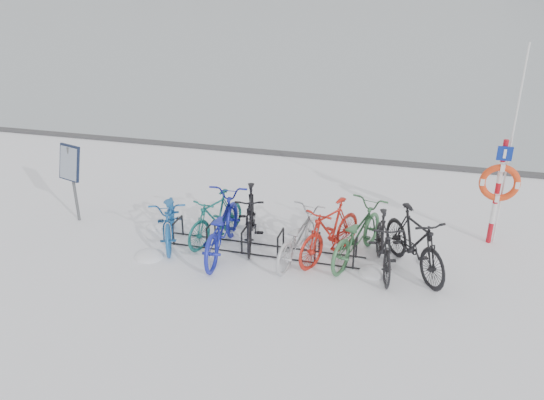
{
  "coord_description": "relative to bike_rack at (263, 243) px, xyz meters",
  "views": [
    {
      "loc": [
        2.63,
        -8.81,
        5.02
      ],
      "look_at": [
        0.02,
        0.6,
        0.84
      ],
      "focal_mm": 35.0,
      "sensor_mm": 36.0,
      "label": 1
    }
  ],
  "objects": [
    {
      "name": "ground",
      "position": [
        0.0,
        0.0,
        -0.18
      ],
      "size": [
        900.0,
        900.0,
        0.0
      ],
      "primitive_type": "plane",
      "color": "white",
      "rests_on": "ground"
    },
    {
      "name": "bike_6",
      "position": [
        1.79,
        0.23,
        0.36
      ],
      "size": [
        1.31,
        2.2,
        1.09
      ],
      "primitive_type": "imported",
      "rotation": [
        0.0,
        0.0,
        2.84
      ],
      "color": "#376B42",
      "rests_on": "ground"
    },
    {
      "name": "bike_4",
      "position": [
        0.73,
        -0.07,
        0.31
      ],
      "size": [
        1.02,
        1.96,
        0.98
      ],
      "primitive_type": "imported",
      "rotation": [
        0.0,
        0.0,
        2.93
      ],
      "color": "#B0B3B8",
      "rests_on": "ground"
    },
    {
      "name": "info_board",
      "position": [
        -4.33,
        0.26,
        1.06
      ],
      "size": [
        0.61,
        0.38,
        1.73
      ],
      "rotation": [
        0.0,
        0.0,
        -0.3
      ],
      "color": "#595B5E",
      "rests_on": "ground"
    },
    {
      "name": "bike_7",
      "position": [
        2.31,
        -0.07,
        0.37
      ],
      "size": [
        0.87,
        1.88,
        1.09
      ],
      "primitive_type": "imported",
      "rotation": [
        0.0,
        0.0,
        0.2
      ],
      "color": "black",
      "rests_on": "ground"
    },
    {
      "name": "bike_1",
      "position": [
        -1.05,
        0.23,
        0.34
      ],
      "size": [
        0.99,
        1.79,
        1.04
      ],
      "primitive_type": "imported",
      "rotation": [
        0.0,
        0.0,
        -0.31
      ],
      "color": "#18655F",
      "rests_on": "ground"
    },
    {
      "name": "bike_2",
      "position": [
        -0.76,
        -0.23,
        0.4
      ],
      "size": [
        0.97,
        2.29,
        1.17
      ],
      "primitive_type": "imported",
      "rotation": [
        0.0,
        0.0,
        3.23
      ],
      "color": "#1922A1",
      "rests_on": "ground"
    },
    {
      "name": "bike_0",
      "position": [
        -1.95,
        -0.01,
        0.34
      ],
      "size": [
        1.41,
        2.1,
        1.04
      ],
      "primitive_type": "imported",
      "rotation": [
        0.0,
        0.0,
        0.4
      ],
      "color": "#1B599F",
      "rests_on": "ground"
    },
    {
      "name": "bike_8",
      "position": [
        2.84,
        0.05,
        0.42
      ],
      "size": [
        1.56,
        2.0,
        1.21
      ],
      "primitive_type": "imported",
      "rotation": [
        0.0,
        0.0,
        0.57
      ],
      "color": "black",
      "rests_on": "ground"
    },
    {
      "name": "bike_3",
      "position": [
        -0.35,
        0.33,
        0.4
      ],
      "size": [
        1.02,
        2.01,
        1.17
      ],
      "primitive_type": "imported",
      "rotation": [
        0.0,
        0.0,
        0.26
      ],
      "color": "black",
      "rests_on": "ground"
    },
    {
      "name": "bike_5",
      "position": [
        1.3,
        0.14,
        0.39
      ],
      "size": [
        1.32,
        1.96,
        1.15
      ],
      "primitive_type": "imported",
      "rotation": [
        0.0,
        0.0,
        -0.45
      ],
      "color": "red",
      "rests_on": "ground"
    },
    {
      "name": "lifebuoy_station",
      "position": [
        4.32,
        1.51,
        1.14
      ],
      "size": [
        0.76,
        0.22,
        3.92
      ],
      "color": "#B30E1A",
      "rests_on": "ground"
    },
    {
      "name": "bike_rack",
      "position": [
        0.0,
        0.0,
        0.0
      ],
      "size": [
        4.0,
        0.48,
        0.46
      ],
      "color": "black",
      "rests_on": "ground"
    },
    {
      "name": "snow_drifts",
      "position": [
        0.12,
        -0.0,
        -0.18
      ],
      "size": [
        6.11,
        2.05,
        0.2
      ],
      "color": "white",
      "rests_on": "ground"
    },
    {
      "name": "quay_edge",
      "position": [
        0.0,
        5.9,
        -0.13
      ],
      "size": [
        400.0,
        0.25,
        0.1
      ],
      "primitive_type": "cube",
      "color": "#3F3F42",
      "rests_on": "ground"
    }
  ]
}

